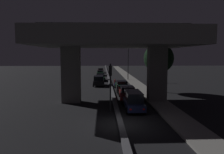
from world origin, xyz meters
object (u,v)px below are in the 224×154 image
object	(u,v)px
car_dark_blue_lead	(133,100)
car_dark_green_third_oncoming	(100,73)
traffic_light_left_of_median	(110,79)
car_dark_red_second	(127,92)
car_black_lead_oncoming	(99,81)
car_dark_green_second_oncoming	(101,77)
street_lamp	(127,57)
motorcycle_blue_filtering_far	(115,84)
pedestrian_on_sidewalk	(162,93)
car_dark_green_third	(122,85)
motorcycle_red_filtering_near	(121,98)
motorcycle_black_filtering_mid	(117,90)
car_dark_red_fourth_oncoming	(101,70)

from	to	relation	value
car_dark_blue_lead	car_dark_green_third_oncoming	distance (m)	38.38
traffic_light_left_of_median	car_dark_red_second	distance (m)	7.09
car_black_lead_oncoming	car_dark_green_second_oncoming	distance (m)	8.11
car_dark_green_third_oncoming	street_lamp	bearing A→B (deg)	27.64
motorcycle_blue_filtering_far	pedestrian_on_sidewalk	world-z (taller)	pedestrian_on_sidewalk
traffic_light_left_of_median	car_dark_green_third	distance (m)	14.21
car_dark_green_third	motorcycle_red_filtering_near	xyz separation A→B (m)	(-0.91, -10.13, -0.14)
car_dark_red_second	pedestrian_on_sidewalk	xyz separation A→B (m)	(3.88, -1.90, 0.17)
motorcycle_black_filtering_mid	car_black_lead_oncoming	bearing A→B (deg)	15.89
traffic_light_left_of_median	motorcycle_red_filtering_near	bearing A→B (deg)	69.50
motorcycle_black_filtering_mid	pedestrian_on_sidewalk	xyz separation A→B (m)	(4.88, -5.54, 0.40)
car_dark_blue_lead	traffic_light_left_of_median	bearing A→B (deg)	104.36
car_black_lead_oncoming	pedestrian_on_sidewalk	xyz separation A→B (m)	(7.71, -13.98, 0.05)
motorcycle_red_filtering_near	motorcycle_black_filtering_mid	bearing A→B (deg)	0.43
motorcycle_red_filtering_near	car_dark_blue_lead	bearing A→B (deg)	-162.69
car_black_lead_oncoming	pedestrian_on_sidewalk	world-z (taller)	pedestrian_on_sidewalk
car_dark_green_second_oncoming	motorcycle_red_filtering_near	xyz separation A→B (m)	(2.60, -22.77, -0.12)
car_dark_green_third	car_dark_green_third_oncoming	world-z (taller)	car_dark_green_third
car_dark_green_second_oncoming	car_dark_green_third_oncoming	size ratio (longest dim) A/B	0.97
car_black_lead_oncoming	motorcycle_black_filtering_mid	xyz separation A→B (m)	(2.83, -8.44, -0.35)
car_dark_green_second_oncoming	car_dark_red_fourth_oncoming	bearing A→B (deg)	179.25
car_dark_green_third	car_dark_green_third_oncoming	distance (m)	25.25
traffic_light_left_of_median	pedestrian_on_sidewalk	bearing A→B (deg)	35.07
car_dark_blue_lead	car_black_lead_oncoming	bearing A→B (deg)	12.08
car_black_lead_oncoming	pedestrian_on_sidewalk	distance (m)	15.96
traffic_light_left_of_median	car_black_lead_oncoming	xyz separation A→B (m)	(-1.49, 18.35, -2.23)
traffic_light_left_of_median	car_dark_red_second	size ratio (longest dim) A/B	1.07
traffic_light_left_of_median	car_dark_blue_lead	xyz separation A→B (m)	(2.33, 0.60, -2.20)
traffic_light_left_of_median	motorcycle_black_filtering_mid	size ratio (longest dim) A/B	2.49
car_dark_red_fourth_oncoming	motorcycle_blue_filtering_far	world-z (taller)	car_dark_red_fourth_oncoming
car_dark_red_fourth_oncoming	motorcycle_red_filtering_near	world-z (taller)	car_dark_red_fourth_oncoming
car_dark_red_second	car_dark_green_second_oncoming	bearing A→B (deg)	10.26
motorcycle_red_filtering_near	motorcycle_black_filtering_mid	xyz separation A→B (m)	(-0.03, 6.23, -0.00)
street_lamp	car_dark_red_fourth_oncoming	world-z (taller)	street_lamp
traffic_light_left_of_median	car_black_lead_oncoming	distance (m)	18.54
car_dark_green_third	car_dark_red_fourth_oncoming	distance (m)	34.69
street_lamp	car_dark_green_third_oncoming	distance (m)	13.75
car_dark_green_third	pedestrian_on_sidewalk	distance (m)	10.23
pedestrian_on_sidewalk	traffic_light_left_of_median	bearing A→B (deg)	-144.93
car_black_lead_oncoming	motorcycle_blue_filtering_far	size ratio (longest dim) A/B	2.19
car_dark_green_third	car_black_lead_oncoming	world-z (taller)	car_black_lead_oncoming
traffic_light_left_of_median	car_dark_green_second_oncoming	bearing A→B (deg)	92.65
car_black_lead_oncoming	motorcycle_red_filtering_near	distance (m)	14.95
car_dark_red_second	motorcycle_blue_filtering_far	distance (m)	10.08
motorcycle_black_filtering_mid	street_lamp	bearing A→B (deg)	-13.03
street_lamp	motorcycle_black_filtering_mid	distance (m)	18.08
car_dark_green_third	car_dark_red_second	bearing A→B (deg)	179.68
motorcycle_blue_filtering_far	traffic_light_left_of_median	bearing A→B (deg)	176.21
car_dark_red_second	motorcycle_blue_filtering_far	xyz separation A→B (m)	(-1.01, 10.03, -0.25)
motorcycle_blue_filtering_far	car_dark_red_second	bearing A→B (deg)	-173.34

